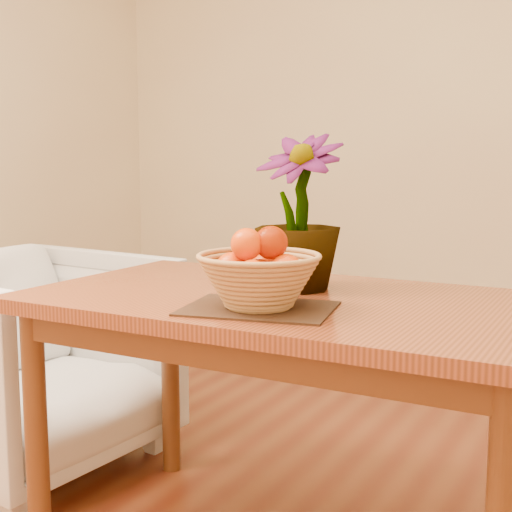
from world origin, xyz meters
The scene contains 7 objects.
wall_back centered at (0.00, 2.25, 1.35)m, with size 4.00×0.02×2.70m, color #FFF0C2.
table centered at (0.00, 0.30, 0.66)m, with size 1.40×0.80×0.75m.
placemat centered at (0.01, 0.11, 0.75)m, with size 0.36×0.27×0.01m, color #3B2615.
wicker_basket centered at (0.01, 0.11, 0.82)m, with size 0.31×0.31×0.12m.
orange_pile centered at (0.02, 0.11, 0.87)m, with size 0.21×0.21×0.15m.
potted_plant centered at (-0.02, 0.40, 0.97)m, with size 0.24×0.24×0.44m, color #174112.
armchair centered at (-1.10, 0.43, 0.43)m, with size 0.83×0.77×0.85m, color #7F6A58.
Camera 1 is at (0.82, -1.39, 1.11)m, focal length 50.00 mm.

